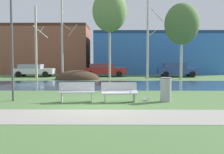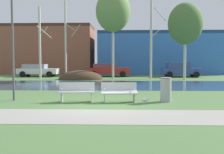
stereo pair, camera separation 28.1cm
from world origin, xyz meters
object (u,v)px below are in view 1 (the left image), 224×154
trash_bin (166,89)px  parked_sedan_second_red (104,70)px  streetlamp (11,18)px  parked_hatch_third_blue (176,70)px  bench_right (119,92)px  seagull (145,100)px  bench_left (77,91)px  parked_van_nearest_white (33,70)px

trash_bin → parked_sedan_second_red: 18.65m
streetlamp → parked_hatch_third_blue: size_ratio=1.32×
bench_right → seagull: size_ratio=4.21×
bench_left → parked_van_nearest_white: (-7.28, 17.98, 0.27)m
trash_bin → parked_hatch_third_blue: size_ratio=0.25×
bench_right → seagull: (1.14, -0.13, -0.34)m
parked_van_nearest_white → parked_sedan_second_red: parked_sedan_second_red is taller
trash_bin → parked_sedan_second_red: bearing=100.6°
bench_left → streetlamp: streetlamp is taller
bench_right → seagull: bench_right is taller
bench_left → parked_sedan_second_red: (0.56, 18.49, 0.31)m
seagull → parked_sedan_second_red: (-2.48, 18.62, 0.65)m
bench_left → bench_right: (1.90, 0.00, 0.00)m
bench_right → parked_van_nearest_white: size_ratio=0.37×
bench_left → seagull: 3.07m
seagull → parked_sedan_second_red: 18.80m
parked_van_nearest_white → bench_right: bearing=-62.9°
bench_left → trash_bin: 3.99m
parked_sedan_second_red → bench_left: bearing=-91.7°
streetlamp → parked_van_nearest_white: 18.42m
bench_left → seagull: bearing=-2.4°
bench_right → trash_bin: (2.09, 0.16, 0.09)m
bench_right → trash_bin: bearing=4.4°
parked_van_nearest_white → parked_sedan_second_red: (7.84, 0.51, 0.03)m
seagull → parked_van_nearest_white: bearing=119.7°
streetlamp → trash_bin: bearing=-1.4°
streetlamp → parked_hatch_third_blue: bearing=56.9°
parked_van_nearest_white → parked_sedan_second_red: bearing=3.7°
parked_van_nearest_white → parked_hatch_third_blue: bearing=-0.1°
trash_bin → bench_right: bearing=-175.6°
parked_van_nearest_white → parked_hatch_third_blue: size_ratio=1.03×
trash_bin → parked_hatch_third_blue: bearing=75.7°
parked_van_nearest_white → parked_sedan_second_red: size_ratio=0.94×
parked_van_nearest_white → bench_left: bearing=-68.0°
bench_left → streetlamp: 4.44m
seagull → parked_hatch_third_blue: bearing=73.1°
bench_left → parked_sedan_second_red: bearing=88.3°
bench_right → trash_bin: size_ratio=1.50×
bench_left → streetlamp: size_ratio=0.29×
trash_bin → seagull: (-0.95, -0.29, -0.43)m
bench_left → parked_van_nearest_white: parked_van_nearest_white is taller
streetlamp → parked_sedan_second_red: bearing=79.0°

